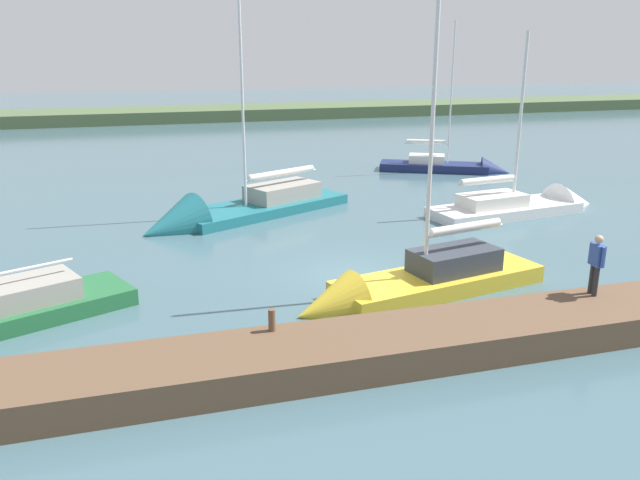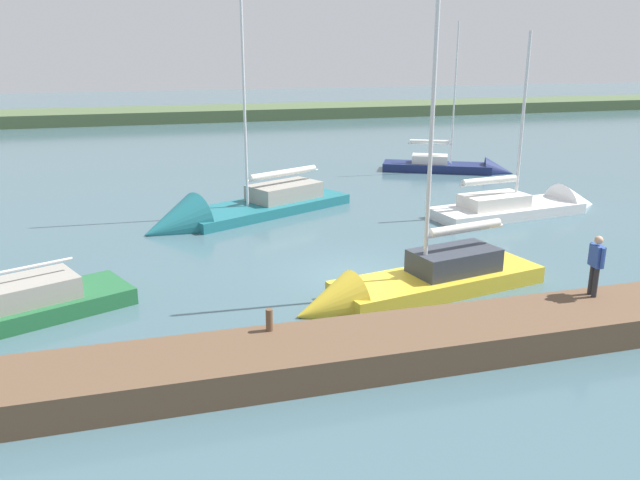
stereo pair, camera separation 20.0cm
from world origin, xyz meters
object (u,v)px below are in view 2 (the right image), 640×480
person_on_dock (596,261)px  mooring_post_near (269,320)px  sailboat_near_dock (227,216)px  sailboat_inner_slip (533,209)px  sailboat_far_right (455,170)px  sailboat_outer_mooring (406,290)px

person_on_dock → mooring_post_near: bearing=-173.4°
sailboat_near_dock → sailboat_inner_slip: sailboat_near_dock is taller
sailboat_near_dock → sailboat_far_right: size_ratio=1.31×
person_on_dock → sailboat_inner_slip: bearing=71.0°
sailboat_near_dock → sailboat_inner_slip: size_ratio=1.39×
sailboat_inner_slip → person_on_dock: bearing=-124.4°
person_on_dock → sailboat_far_right: bearing=80.0°
mooring_post_near → sailboat_inner_slip: 18.55m
sailboat_near_dock → sailboat_outer_mooring: size_ratio=1.22×
sailboat_near_dock → person_on_dock: (-8.27, 13.82, 1.60)m
sailboat_outer_mooring → person_on_dock: bearing=132.1°
sailboat_far_right → sailboat_inner_slip: sailboat_far_right is taller
sailboat_inner_slip → sailboat_near_dock: bearing=162.3°
sailboat_near_dock → mooring_post_near: bearing=60.5°
mooring_post_near → sailboat_inner_slip: bearing=-143.1°
sailboat_near_dock → sailboat_inner_slip: bearing=143.8°
mooring_post_near → sailboat_far_right: bearing=-126.9°
sailboat_near_dock → sailboat_far_right: bearing=-179.4°
sailboat_inner_slip → sailboat_far_right: bearing=75.7°
mooring_post_near → sailboat_far_right: size_ratio=0.06×
sailboat_far_right → sailboat_inner_slip: 10.21m
mooring_post_near → sailboat_near_dock: bearing=-93.4°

